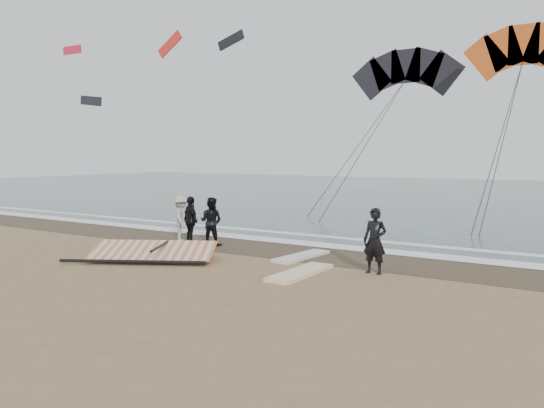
# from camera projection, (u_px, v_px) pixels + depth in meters

# --- Properties ---
(ground) EXTENTS (120.00, 120.00, 0.00)m
(ground) POSITION_uv_depth(u_px,v_px,m) (215.00, 282.00, 12.41)
(ground) COLOR #8C704C
(ground) RESTS_ON ground
(sea) EXTENTS (120.00, 54.00, 0.02)m
(sea) POSITION_uv_depth(u_px,v_px,m) (486.00, 195.00, 40.23)
(sea) COLOR #233838
(sea) RESTS_ON ground
(wet_sand) EXTENTS (120.00, 2.80, 0.01)m
(wet_sand) POSITION_uv_depth(u_px,v_px,m) (307.00, 253.00, 16.20)
(wet_sand) COLOR #4C3D2B
(wet_sand) RESTS_ON ground
(foam_near) EXTENTS (120.00, 0.90, 0.01)m
(foam_near) POSITION_uv_depth(u_px,v_px,m) (327.00, 245.00, 17.38)
(foam_near) COLOR white
(foam_near) RESTS_ON sea
(foam_far) EXTENTS (120.00, 0.45, 0.01)m
(foam_far) POSITION_uv_depth(u_px,v_px,m) (348.00, 238.00, 18.81)
(foam_far) COLOR white
(foam_far) RESTS_ON sea
(man_main) EXTENTS (0.62, 0.42, 1.67)m
(man_main) POSITION_uv_depth(u_px,v_px,m) (375.00, 241.00, 13.28)
(man_main) COLOR black
(man_main) RESTS_ON ground
(board_white) EXTENTS (0.70, 2.36, 0.09)m
(board_white) POSITION_uv_depth(u_px,v_px,m) (300.00, 273.00, 13.24)
(board_white) COLOR white
(board_white) RESTS_ON ground
(board_cream) EXTENTS (0.82, 2.22, 0.09)m
(board_cream) POSITION_uv_depth(u_px,v_px,m) (301.00, 256.00, 15.38)
(board_cream) COLOR beige
(board_cream) RESTS_ON ground
(trio_cluster) EXTENTS (2.43, 1.26, 1.61)m
(trio_cluster) POSITION_uv_depth(u_px,v_px,m) (193.00, 220.00, 17.86)
(trio_cluster) COLOR black
(trio_cluster) RESTS_ON ground
(sail_rig) EXTENTS (3.71, 3.17, 0.49)m
(sail_rig) POSITION_uv_depth(u_px,v_px,m) (155.00, 253.00, 15.11)
(sail_rig) COLOR black
(sail_rig) RESTS_ON ground
(kite_red) EXTENTS (6.28, 5.02, 12.45)m
(kite_red) POSITION_uv_depth(u_px,v_px,m) (523.00, 54.00, 26.65)
(kite_red) COLOR #CA4D17
(kite_red) RESTS_ON ground
(kite_dark) EXTENTS (7.75, 5.62, 13.31)m
(kite_dark) POSITION_uv_depth(u_px,v_px,m) (405.00, 76.00, 31.86)
(kite_dark) COLOR black
(kite_dark) RESTS_ON ground
(distant_kites) EXTENTS (23.81, 6.12, 7.52)m
(distant_kites) POSITION_uv_depth(u_px,v_px,m) (137.00, 59.00, 53.00)
(distant_kites) COLOR black
(distant_kites) RESTS_ON ground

